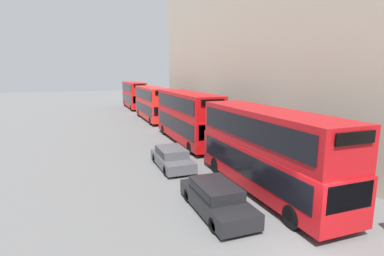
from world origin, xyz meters
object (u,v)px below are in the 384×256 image
Objects in this scene: pedestrian at (206,129)px; car_hatchback at (172,157)px; car_dark_sedan at (216,197)px; bus_trailing at (134,94)px; bus_leading at (267,148)px; bus_second_in_queue at (187,115)px; bus_third_in_queue at (153,102)px.

car_hatchback is at bearing -126.60° from pedestrian.
bus_trailing is at bearing 85.32° from car_dark_sedan.
car_hatchback is at bearing 120.91° from bus_leading.
bus_trailing is at bearing 90.00° from bus_second_in_queue.
bus_leading is at bearing -99.77° from pedestrian.
bus_second_in_queue is 28.09m from bus_trailing.
bus_trailing is 34.87m from car_hatchback.
car_hatchback is (-3.40, -34.66, -1.80)m from bus_trailing.
bus_trailing reaches higher than car_hatchback.
bus_second_in_queue reaches higher than bus_third_in_queue.
bus_third_in_queue is at bearing 90.00° from bus_second_in_queue.
bus_second_in_queue is at bearing 75.85° from car_dark_sedan.
bus_third_in_queue is 12.91m from pedestrian.
car_dark_sedan is at bearing -104.15° from bus_second_in_queue.
car_dark_sedan is 15.66m from pedestrian.
bus_third_in_queue reaches higher than pedestrian.
bus_trailing is at bearing 90.00° from bus_third_in_queue.
car_dark_sedan is 2.64× the size of pedestrian.
car_dark_sedan is (-3.40, -41.57, -1.78)m from bus_trailing.
bus_leading is at bearing -90.00° from bus_trailing.
car_hatchback is at bearing -95.60° from bus_trailing.
bus_leading is 6.83m from car_hatchback.
car_dark_sedan is at bearing -111.34° from pedestrian.
car_hatchback is (-3.40, -20.28, -1.69)m from bus_third_in_queue.
bus_third_in_queue is 6.05× the size of pedestrian.
car_dark_sedan is at bearing -97.13° from bus_third_in_queue.
bus_leading is 3.99m from car_dark_sedan.
car_dark_sedan is 1.06× the size of car_hatchback.
car_dark_sedan is 6.91m from car_hatchback.
bus_second_in_queue is (0.00, 12.25, 0.07)m from bus_leading.
bus_trailing is 2.42× the size of car_hatchback.
car_hatchback is (-3.40, 5.68, -1.70)m from bus_leading.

